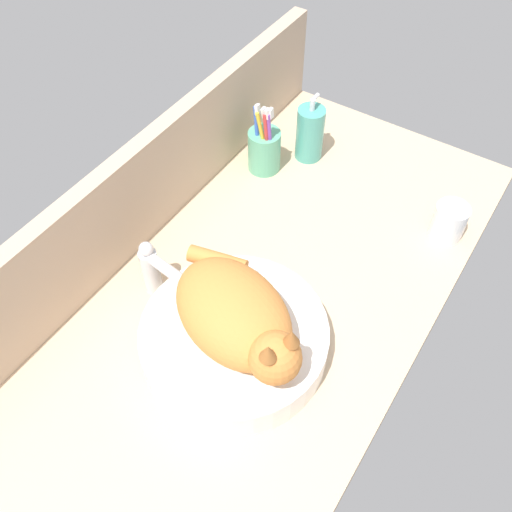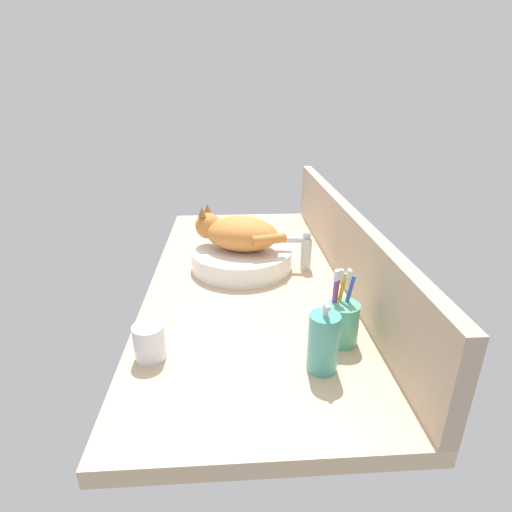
% 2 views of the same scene
% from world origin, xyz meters
% --- Properties ---
extents(ground_plane, '(1.39, 0.64, 0.04)m').
position_xyz_m(ground_plane, '(0.00, 0.00, -0.02)').
color(ground_plane, '#D1B28E').
extents(backsplash_panel, '(1.39, 0.04, 0.23)m').
position_xyz_m(backsplash_panel, '(0.00, 0.30, 0.12)').
color(backsplash_panel, tan).
rests_on(backsplash_panel, ground_plane).
extents(sink_basin, '(0.34, 0.34, 0.07)m').
position_xyz_m(sink_basin, '(-0.08, -0.03, 0.03)').
color(sink_basin, white).
rests_on(sink_basin, ground_plane).
extents(cat, '(0.25, 0.30, 0.14)m').
position_xyz_m(cat, '(-0.09, -0.04, 0.12)').
color(cat, orange).
rests_on(cat, sink_basin).
extents(faucet, '(0.04, 0.12, 0.14)m').
position_xyz_m(faucet, '(-0.06, 0.18, 0.07)').
color(faucet, silver).
rests_on(faucet, ground_plane).
extents(soap_dispenser, '(0.07, 0.07, 0.17)m').
position_xyz_m(soap_dispenser, '(0.47, 0.13, 0.07)').
color(soap_dispenser, teal).
rests_on(soap_dispenser, ground_plane).
extents(toothbrush_cup, '(0.08, 0.08, 0.19)m').
position_xyz_m(toothbrush_cup, '(0.37, 0.20, 0.06)').
color(toothbrush_cup, '#5BB28E').
rests_on(toothbrush_cup, ground_plane).
extents(water_glass, '(0.07, 0.07, 0.08)m').
position_xyz_m(water_glass, '(0.40, -0.25, 0.04)').
color(water_glass, white).
rests_on(water_glass, ground_plane).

